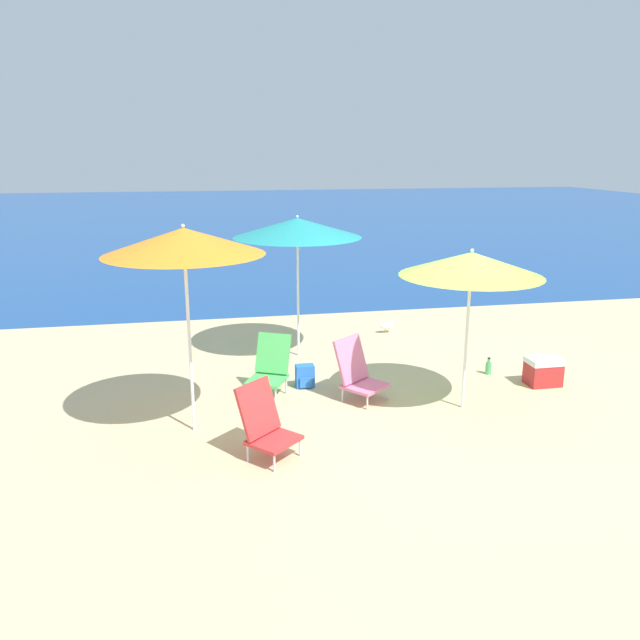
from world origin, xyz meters
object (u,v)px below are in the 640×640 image
at_px(beach_chair_pink, 357,371).
at_px(beach_chair_green, 270,367).
at_px(water_bottle, 488,368).
at_px(cooler_box, 543,371).
at_px(beach_umbrella_orange, 184,242).
at_px(backpack_blue, 305,376).
at_px(beach_umbrella_lime, 471,264).
at_px(beach_chair_red, 265,422).
at_px(beach_umbrella_teal, 297,228).
at_px(seagull, 387,325).

height_order(beach_chair_pink, beach_chair_green, beach_chair_pink).
bearing_deg(water_bottle, cooler_box, -44.18).
xyz_separation_m(beach_umbrella_orange, water_bottle, (4.13, 1.08, -2.07)).
relative_size(beach_chair_green, water_bottle, 3.17).
height_order(beach_umbrella_orange, backpack_blue, beach_umbrella_orange).
distance_m(beach_chair_green, backpack_blue, 0.57).
distance_m(beach_umbrella_lime, beach_chair_green, 2.84).
relative_size(beach_chair_red, beach_chair_green, 1.00).
xyz_separation_m(beach_umbrella_orange, backpack_blue, (1.47, 1.09, -2.01)).
height_order(water_bottle, cooler_box, cooler_box).
distance_m(beach_umbrella_lime, cooler_box, 2.19).
xyz_separation_m(beach_umbrella_teal, beach_chair_pink, (0.46, -1.88, -1.62)).
bearing_deg(beach_umbrella_teal, backpack_blue, -95.46).
height_order(water_bottle, seagull, water_bottle).
relative_size(beach_umbrella_orange, backpack_blue, 7.63).
xyz_separation_m(beach_umbrella_lime, water_bottle, (0.85, 1.05, -1.71)).
bearing_deg(seagull, beach_umbrella_teal, -151.79).
bearing_deg(seagull, beach_umbrella_orange, -134.57).
xyz_separation_m(water_bottle, cooler_box, (0.54, -0.53, 0.09)).
bearing_deg(beach_chair_pink, water_bottle, -24.37).
bearing_deg(beach_chair_green, backpack_blue, 47.40).
distance_m(beach_umbrella_lime, seagull, 3.73).
relative_size(beach_umbrella_orange, beach_chair_green, 3.00).
relative_size(beach_umbrella_lime, beach_chair_pink, 2.51).
xyz_separation_m(beach_umbrella_orange, seagull, (3.32, 3.37, -2.02)).
relative_size(beach_chair_green, seagull, 2.91).
xyz_separation_m(beach_umbrella_teal, beach_chair_green, (-0.62, -1.54, -1.60)).
relative_size(beach_umbrella_lime, seagull, 7.38).
relative_size(beach_umbrella_teal, seagull, 8.07).
height_order(beach_umbrella_teal, beach_umbrella_orange, beach_umbrella_orange).
relative_size(beach_umbrella_orange, beach_chair_pink, 2.97).
distance_m(beach_umbrella_lime, beach_chair_pink, 1.96).
height_order(backpack_blue, seagull, backpack_blue).
height_order(beach_umbrella_orange, beach_umbrella_lime, beach_umbrella_orange).
height_order(beach_umbrella_lime, beach_chair_pink, beach_umbrella_lime).
bearing_deg(seagull, backpack_blue, -129.06).
distance_m(beach_umbrella_teal, beach_chair_pink, 2.52).
height_order(beach_chair_green, backpack_blue, beach_chair_green).
bearing_deg(beach_umbrella_lime, cooler_box, 20.65).
distance_m(beach_umbrella_teal, water_bottle, 3.44).
height_order(beach_chair_green, seagull, beach_chair_green).
height_order(beach_umbrella_lime, beach_chair_green, beach_umbrella_lime).
xyz_separation_m(beach_umbrella_teal, seagull, (1.72, 0.92, -1.85)).
relative_size(beach_umbrella_orange, beach_chair_red, 2.99).
bearing_deg(water_bottle, beach_chair_green, -176.78).
bearing_deg(beach_umbrella_lime, beach_chair_pink, 156.26).
distance_m(beach_umbrella_orange, beach_chair_green, 2.22).
distance_m(beach_umbrella_teal, beach_umbrella_orange, 2.93).
xyz_separation_m(beach_chair_red, cooler_box, (3.93, 1.34, -0.19)).
height_order(beach_umbrella_orange, beach_chair_pink, beach_umbrella_orange).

